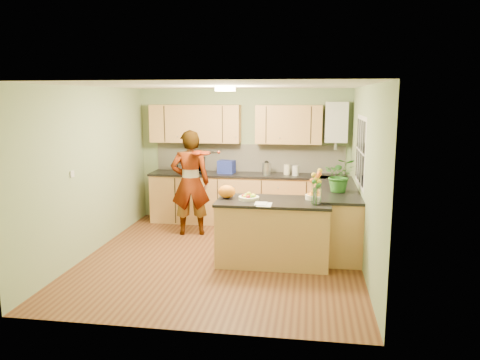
# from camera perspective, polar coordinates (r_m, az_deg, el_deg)

# --- Properties ---
(floor) EXTENTS (4.50, 4.50, 0.00)m
(floor) POSITION_cam_1_polar(r_m,az_deg,el_deg) (7.05, -2.16, -9.35)
(floor) COLOR #522A17
(floor) RESTS_ON ground
(ceiling) EXTENTS (4.00, 4.50, 0.02)m
(ceiling) POSITION_cam_1_polar(r_m,az_deg,el_deg) (6.65, -2.31, 11.42)
(ceiling) COLOR white
(ceiling) RESTS_ON wall_back
(wall_back) EXTENTS (4.00, 0.02, 2.50)m
(wall_back) POSITION_cam_1_polar(r_m,az_deg,el_deg) (8.93, 0.49, 3.05)
(wall_back) COLOR #89A374
(wall_back) RESTS_ON floor
(wall_front) EXTENTS (4.00, 0.02, 2.50)m
(wall_front) POSITION_cam_1_polar(r_m,az_deg,el_deg) (4.59, -7.53, -3.80)
(wall_front) COLOR #89A374
(wall_front) RESTS_ON floor
(wall_left) EXTENTS (0.02, 4.50, 2.50)m
(wall_left) POSITION_cam_1_polar(r_m,az_deg,el_deg) (7.38, -17.68, 1.07)
(wall_left) COLOR #89A374
(wall_left) RESTS_ON floor
(wall_right) EXTENTS (0.02, 4.50, 2.50)m
(wall_right) POSITION_cam_1_polar(r_m,az_deg,el_deg) (6.66, 14.93, 0.28)
(wall_right) COLOR #89A374
(wall_right) RESTS_ON floor
(back_counter) EXTENTS (3.64, 0.62, 0.94)m
(back_counter) POSITION_cam_1_polar(r_m,az_deg,el_deg) (8.76, 0.85, -2.27)
(back_counter) COLOR tan
(back_counter) RESTS_ON floor
(right_counter) EXTENTS (0.62, 2.24, 0.94)m
(right_counter) POSITION_cam_1_polar(r_m,az_deg,el_deg) (7.62, 11.73, -4.36)
(right_counter) COLOR tan
(right_counter) RESTS_ON floor
(splashback) EXTENTS (3.60, 0.02, 0.52)m
(splashback) POSITION_cam_1_polar(r_m,az_deg,el_deg) (8.91, 1.11, 2.71)
(splashback) COLOR beige
(splashback) RESTS_ON back_counter
(upper_cabinets) EXTENTS (3.20, 0.34, 0.70)m
(upper_cabinets) POSITION_cam_1_polar(r_m,az_deg,el_deg) (8.74, -0.82, 6.84)
(upper_cabinets) COLOR tan
(upper_cabinets) RESTS_ON wall_back
(boiler) EXTENTS (0.40, 0.30, 0.86)m
(boiler) POSITION_cam_1_polar(r_m,az_deg,el_deg) (8.64, 11.65, 6.91)
(boiler) COLOR silver
(boiler) RESTS_ON wall_back
(window_right) EXTENTS (0.01, 1.30, 1.05)m
(window_right) POSITION_cam_1_polar(r_m,az_deg,el_deg) (7.21, 14.47, 3.44)
(window_right) COLOR silver
(window_right) RESTS_ON wall_right
(light_switch) EXTENTS (0.02, 0.09, 0.09)m
(light_switch) POSITION_cam_1_polar(r_m,az_deg,el_deg) (6.84, -19.80, 0.70)
(light_switch) COLOR silver
(light_switch) RESTS_ON wall_left
(ceiling_lamp) EXTENTS (0.30, 0.30, 0.07)m
(ceiling_lamp) POSITION_cam_1_polar(r_m,az_deg,el_deg) (6.94, -1.83, 11.04)
(ceiling_lamp) COLOR #FFEABF
(ceiling_lamp) RESTS_ON ceiling
(peninsula_island) EXTENTS (1.59, 0.82, 0.91)m
(peninsula_island) POSITION_cam_1_polar(r_m,az_deg,el_deg) (6.71, 4.05, -6.28)
(peninsula_island) COLOR tan
(peninsula_island) RESTS_ON floor
(fruit_dish) EXTENTS (0.29, 0.29, 0.10)m
(fruit_dish) POSITION_cam_1_polar(r_m,az_deg,el_deg) (6.62, 1.08, -2.04)
(fruit_dish) COLOR #F6EBC5
(fruit_dish) RESTS_ON peninsula_island
(orange_bowl) EXTENTS (0.22, 0.22, 0.13)m
(orange_bowl) POSITION_cam_1_polar(r_m,az_deg,el_deg) (6.71, 8.90, -1.88)
(orange_bowl) COLOR #F6EBC5
(orange_bowl) RESTS_ON peninsula_island
(flower_vase) EXTENTS (0.28, 0.28, 0.51)m
(flower_vase) POSITION_cam_1_polar(r_m,az_deg,el_deg) (6.33, 9.43, 0.01)
(flower_vase) COLOR silver
(flower_vase) RESTS_ON peninsula_island
(orange_bag) EXTENTS (0.30, 0.28, 0.19)m
(orange_bag) POSITION_cam_1_polar(r_m,az_deg,el_deg) (6.71, -1.62, -1.42)
(orange_bag) COLOR orange
(orange_bag) RESTS_ON peninsula_island
(papers) EXTENTS (0.20, 0.27, 0.01)m
(papers) POSITION_cam_1_polar(r_m,az_deg,el_deg) (6.31, 2.98, -2.99)
(papers) COLOR white
(papers) RESTS_ON peninsula_island
(violinist) EXTENTS (0.74, 0.57, 1.80)m
(violinist) POSITION_cam_1_polar(r_m,az_deg,el_deg) (8.01, -6.07, -0.34)
(violinist) COLOR #ECA890
(violinist) RESTS_ON floor
(violin) EXTENTS (0.70, 0.61, 0.18)m
(violin) POSITION_cam_1_polar(r_m,az_deg,el_deg) (7.67, -5.12, 3.30)
(violin) COLOR #490D04
(violin) RESTS_ON violinist
(microwave) EXTENTS (0.55, 0.41, 0.28)m
(microwave) POSITION_cam_1_polar(r_m,az_deg,el_deg) (8.84, -5.97, 1.79)
(microwave) COLOR silver
(microwave) RESTS_ON back_counter
(blue_box) EXTENTS (0.33, 0.27, 0.24)m
(blue_box) POSITION_cam_1_polar(r_m,az_deg,el_deg) (8.74, -1.66, 1.63)
(blue_box) COLOR navy
(blue_box) RESTS_ON back_counter
(kettle) EXTENTS (0.16, 0.16, 0.30)m
(kettle) POSITION_cam_1_polar(r_m,az_deg,el_deg) (8.58, 3.25, 1.47)
(kettle) COLOR silver
(kettle) RESTS_ON back_counter
(jar_cream) EXTENTS (0.15, 0.15, 0.18)m
(jar_cream) POSITION_cam_1_polar(r_m,az_deg,el_deg) (8.63, 5.75, 1.28)
(jar_cream) COLOR #F6EBC5
(jar_cream) RESTS_ON back_counter
(jar_white) EXTENTS (0.15, 0.15, 0.18)m
(jar_white) POSITION_cam_1_polar(r_m,az_deg,el_deg) (8.52, 6.78, 1.14)
(jar_white) COLOR silver
(jar_white) RESTS_ON back_counter
(potted_plant) EXTENTS (0.46, 0.40, 0.51)m
(potted_plant) POSITION_cam_1_polar(r_m,az_deg,el_deg) (7.13, 12.09, 0.59)
(potted_plant) COLOR #2B6923
(potted_plant) RESTS_ON right_counter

